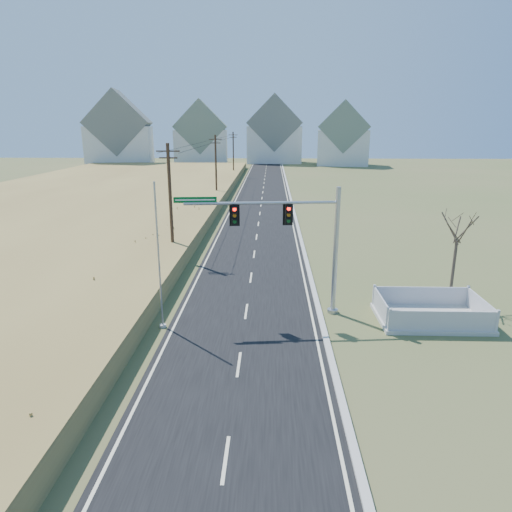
% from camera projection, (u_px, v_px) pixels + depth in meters
% --- Properties ---
extents(ground, '(260.00, 260.00, 0.00)m').
position_uv_depth(ground, '(242.00, 345.00, 22.21)').
color(ground, '#4C5B2C').
rests_on(ground, ground).
extents(road, '(8.00, 180.00, 0.06)m').
position_uv_depth(road, '(263.00, 194.00, 70.23)').
color(road, black).
rests_on(road, ground).
extents(curb, '(0.30, 180.00, 0.18)m').
position_uv_depth(curb, '(289.00, 194.00, 70.07)').
color(curb, '#B2AFA8').
rests_on(curb, ground).
extents(reed_marsh, '(38.00, 110.00, 1.30)m').
position_uv_depth(reed_marsh, '(83.00, 200.00, 61.23)').
color(reed_marsh, '#9F8947').
rests_on(reed_marsh, ground).
extents(utility_pole_near, '(1.80, 0.26, 9.00)m').
position_uv_depth(utility_pole_near, '(170.00, 200.00, 35.53)').
color(utility_pole_near, '#422D1E').
rests_on(utility_pole_near, ground).
extents(utility_pole_mid, '(1.80, 0.26, 9.00)m').
position_uv_depth(utility_pole_mid, '(216.00, 166.00, 64.35)').
color(utility_pole_mid, '#422D1E').
rests_on(utility_pole_mid, ground).
extents(utility_pole_far, '(1.80, 0.26, 9.00)m').
position_uv_depth(utility_pole_far, '(233.00, 154.00, 93.16)').
color(utility_pole_far, '#422D1E').
rests_on(utility_pole_far, ground).
extents(condo_nw, '(17.69, 13.38, 19.05)m').
position_uv_depth(condo_nw, '(119.00, 136.00, 117.37)').
color(condo_nw, silver).
rests_on(condo_nw, ground).
extents(condo_nnw, '(14.93, 11.17, 17.03)m').
position_uv_depth(condo_nnw, '(201.00, 138.00, 124.61)').
color(condo_nnw, silver).
rests_on(condo_nnw, ground).
extents(condo_n, '(15.27, 10.20, 18.54)m').
position_uv_depth(condo_n, '(274.00, 135.00, 127.62)').
color(condo_n, silver).
rests_on(condo_n, ground).
extents(condo_ne, '(14.12, 10.51, 16.52)m').
position_uv_depth(condo_ne, '(343.00, 139.00, 119.56)').
color(condo_ne, silver).
rests_on(condo_ne, ground).
extents(traffic_signal_mast, '(8.96, 1.20, 7.16)m').
position_uv_depth(traffic_signal_mast, '(302.00, 238.00, 24.70)').
color(traffic_signal_mast, '#9EA0A5').
rests_on(traffic_signal_mast, ground).
extents(fence_enclosure, '(5.69, 3.91, 1.29)m').
position_uv_depth(fence_enclosure, '(430.00, 316.00, 24.91)').
color(fence_enclosure, '#B7B5AD').
rests_on(fence_enclosure, ground).
extents(open_sign, '(0.45, 0.16, 0.56)m').
position_uv_depth(open_sign, '(395.00, 325.00, 23.68)').
color(open_sign, white).
rests_on(open_sign, ground).
extents(flagpole, '(0.35, 0.35, 7.68)m').
position_uv_depth(flagpole, '(160.00, 272.00, 23.27)').
color(flagpole, '#B7B5AD').
rests_on(flagpole, ground).
extents(bare_tree, '(2.22, 2.22, 5.88)m').
position_uv_depth(bare_tree, '(459.00, 226.00, 26.09)').
color(bare_tree, '#4C3F33').
rests_on(bare_tree, ground).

